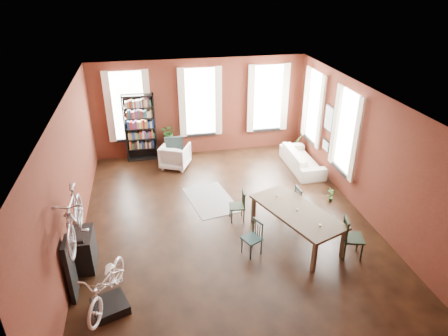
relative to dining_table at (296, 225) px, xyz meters
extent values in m
plane|color=black|center=(-1.43, 0.88, -0.39)|extent=(9.00, 9.00, 0.00)
cube|color=silver|center=(-1.43, 0.88, 2.81)|extent=(7.00, 9.00, 0.04)
cube|color=#471911|center=(-1.43, 5.38, 1.21)|extent=(7.00, 0.04, 3.20)
cube|color=#471911|center=(-1.43, -3.62, 1.21)|extent=(7.00, 0.04, 3.20)
cube|color=#471911|center=(-4.93, 0.88, 1.21)|extent=(0.04, 9.00, 3.20)
cube|color=#471911|center=(2.07, 0.88, 1.21)|extent=(0.04, 9.00, 3.20)
cube|color=white|center=(-3.73, 5.35, 1.41)|extent=(1.00, 0.04, 2.20)
cube|color=beige|center=(-3.73, 5.28, 1.41)|extent=(1.40, 0.06, 2.30)
cube|color=white|center=(-1.43, 5.35, 1.41)|extent=(1.00, 0.04, 2.20)
cube|color=beige|center=(-1.43, 5.28, 1.41)|extent=(1.40, 0.06, 2.30)
cube|color=white|center=(0.87, 5.35, 1.41)|extent=(1.00, 0.04, 2.20)
cube|color=beige|center=(0.87, 5.28, 1.41)|extent=(1.40, 0.06, 2.30)
cube|color=white|center=(2.04, 1.88, 1.41)|extent=(0.04, 1.00, 2.20)
cube|color=beige|center=(1.97, 1.88, 1.41)|extent=(0.06, 1.40, 2.30)
cube|color=white|center=(2.04, 4.08, 1.41)|extent=(0.04, 1.00, 2.20)
cube|color=beige|center=(1.97, 4.08, 1.41)|extent=(0.06, 1.40, 2.30)
cube|color=black|center=(2.03, 2.98, 1.41)|extent=(0.04, 0.55, 0.75)
cube|color=black|center=(2.03, 2.98, 0.56)|extent=(0.04, 0.45, 0.35)
cube|color=brown|center=(0.00, 0.00, 0.00)|extent=(1.80, 2.51, 0.78)
cube|color=#193838|center=(-1.14, -0.33, 0.02)|extent=(0.50, 0.50, 0.81)
cube|color=black|center=(-1.17, 1.03, 0.02)|extent=(0.40, 0.40, 0.81)
cube|color=black|center=(0.99, -0.84, 0.09)|extent=(0.54, 0.54, 0.96)
cube|color=#1B3D3D|center=(0.50, 0.80, 0.05)|extent=(0.43, 0.43, 0.89)
cube|color=black|center=(-3.43, 5.18, 0.71)|extent=(1.00, 0.32, 2.20)
imported|color=silver|center=(-2.42, 4.36, 0.03)|extent=(1.07, 1.04, 0.85)
imported|color=beige|center=(1.52, 3.48, 0.02)|extent=(0.61, 2.08, 0.81)
cube|color=black|center=(-1.66, 2.12, -0.38)|extent=(1.43, 1.95, 0.01)
cube|color=black|center=(-4.15, -1.42, -0.30)|extent=(0.78, 0.78, 0.18)
cube|color=black|center=(-4.83, -0.92, 0.26)|extent=(0.16, 0.60, 1.30)
cube|color=black|center=(-4.71, -0.02, 0.01)|extent=(0.40, 0.80, 0.80)
cube|color=black|center=(-2.55, 5.18, -0.09)|extent=(0.32, 0.32, 0.61)
imported|color=#386227|center=(1.76, 4.65, -0.24)|extent=(0.48, 0.71, 0.29)
imported|color=#346126|center=(1.54, 1.40, -0.32)|extent=(0.32, 0.43, 0.14)
imported|color=white|center=(-4.15, -1.40, 0.60)|extent=(0.80, 0.99, 1.63)
imported|color=#A5A8AD|center=(-4.58, -0.92, 1.74)|extent=(0.47, 1.00, 1.66)
imported|color=#2C5D25|center=(-2.53, 5.17, 0.43)|extent=(0.68, 0.71, 0.43)
camera|label=1|loc=(-3.14, -7.21, 5.34)|focal=32.00mm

